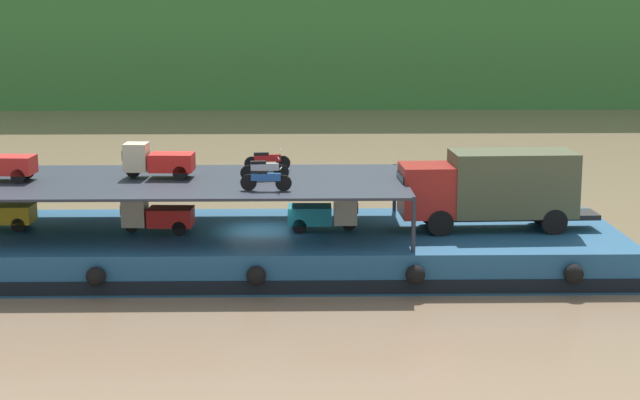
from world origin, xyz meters
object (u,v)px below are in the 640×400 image
object	(u,v)px
covered_lorry	(492,187)
mini_truck_upper_mid	(158,161)
cargo_barge	(261,249)
mini_truck_lower_aft	(156,215)
mini_truck_lower_mid	(324,213)
motorcycle_upper_port	(265,179)
motorcycle_upper_centre	(264,169)
motorcycle_upper_stbd	(267,160)

from	to	relation	value
covered_lorry	mini_truck_upper_mid	bearing A→B (deg)	177.23
cargo_barge	mini_truck_lower_aft	distance (m)	4.28
covered_lorry	mini_truck_lower_mid	xyz separation A→B (m)	(-6.62, -0.05, -1.00)
cargo_barge	mini_truck_lower_mid	distance (m)	2.89
mini_truck_lower_mid	motorcycle_upper_port	world-z (taller)	motorcycle_upper_port
cargo_barge	motorcycle_upper_centre	bearing A→B (deg)	9.76
covered_lorry	motorcycle_upper_stbd	xyz separation A→B (m)	(-8.91, 2.31, 0.74)
mini_truck_upper_mid	motorcycle_upper_port	bearing A→B (deg)	-33.61
mini_truck_upper_mid	motorcycle_upper_stbd	xyz separation A→B (m)	(4.25, 1.67, -0.26)
covered_lorry	cargo_barge	bearing A→B (deg)	179.99
mini_truck_lower_aft	motorcycle_upper_port	xyz separation A→B (m)	(4.32, -1.95, 1.74)
motorcycle_upper_stbd	mini_truck_lower_aft	bearing A→B (deg)	-148.41
mini_truck_upper_mid	cargo_barge	bearing A→B (deg)	-8.93
motorcycle_upper_centre	mini_truck_lower_aft	bearing A→B (deg)	-175.59
motorcycle_upper_centre	covered_lorry	bearing A→B (deg)	-0.19
motorcycle_upper_centre	motorcycle_upper_stbd	distance (m)	2.28
mini_truck_lower_mid	motorcycle_upper_port	xyz separation A→B (m)	(-2.21, -2.20, 1.74)
motorcycle_upper_centre	motorcycle_upper_port	bearing A→B (deg)	-86.84
mini_truck_lower_aft	motorcycle_upper_port	world-z (taller)	motorcycle_upper_port
mini_truck_lower_mid	motorcycle_upper_stbd	bearing A→B (deg)	134.21
cargo_barge	mini_truck_upper_mid	world-z (taller)	mini_truck_upper_mid
covered_lorry	motorcycle_upper_port	size ratio (longest dim) A/B	4.17
covered_lorry	motorcycle_upper_port	bearing A→B (deg)	-165.72
cargo_barge	motorcycle_upper_stbd	bearing A→B (deg)	84.82
covered_lorry	mini_truck_upper_mid	size ratio (longest dim) A/B	2.84
mini_truck_upper_mid	motorcycle_upper_port	distance (m)	5.21
cargo_barge	mini_truck_upper_mid	size ratio (longest dim) A/B	10.11
mini_truck_lower_mid	motorcycle_upper_centre	world-z (taller)	motorcycle_upper_centre
covered_lorry	motorcycle_upper_port	world-z (taller)	covered_lorry
mini_truck_lower_mid	motorcycle_upper_centre	distance (m)	2.91
mini_truck_lower_mid	motorcycle_upper_port	size ratio (longest dim) A/B	1.45
mini_truck_lower_mid	mini_truck_upper_mid	world-z (taller)	mini_truck_upper_mid
mini_truck_lower_aft	mini_truck_upper_mid	xyz separation A→B (m)	(-0.02, 0.93, 2.00)
motorcycle_upper_port	motorcycle_upper_stbd	distance (m)	4.56
cargo_barge	motorcycle_upper_port	xyz separation A→B (m)	(0.30, -2.25, 3.18)
mini_truck_lower_aft	motorcycle_upper_centre	distance (m)	4.55
mini_truck_lower_mid	motorcycle_upper_stbd	xyz separation A→B (m)	(-2.30, 2.36, 1.74)
mini_truck_lower_mid	motorcycle_upper_port	distance (m)	3.57
covered_lorry	mini_truck_lower_mid	size ratio (longest dim) A/B	2.88
motorcycle_upper_port	motorcycle_upper_stbd	bearing A→B (deg)	91.08
covered_lorry	mini_truck_lower_aft	distance (m)	13.19
mini_truck_lower_aft	motorcycle_upper_port	distance (m)	5.05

